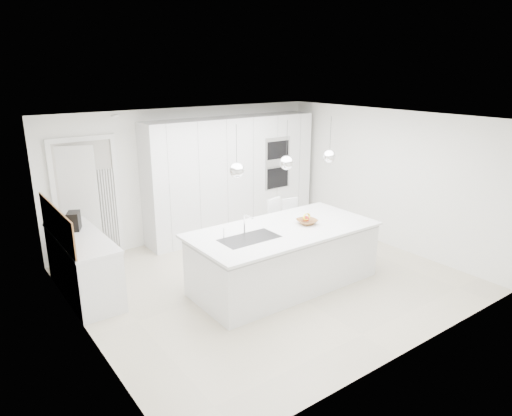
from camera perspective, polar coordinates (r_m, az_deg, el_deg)
floor at (r=7.29m, az=1.41°, el=-8.87°), size 5.50×5.50×0.00m
wall_back at (r=8.88m, az=-8.41°, el=4.28°), size 5.50×0.00×5.50m
wall_left at (r=5.68m, az=-21.18°, el=-4.04°), size 0.00×5.00×5.00m
ceiling at (r=6.59m, az=1.56°, el=11.09°), size 5.50×5.50×0.00m
tall_cabinets at (r=9.05m, az=-3.00°, el=4.02°), size 3.60×0.60×2.30m
oven_stack at (r=9.27m, az=2.72°, el=5.61°), size 0.62×0.04×1.05m
doorway_frame at (r=8.22m, az=-20.31°, el=0.74°), size 1.11×0.08×2.13m
hallway_door at (r=8.12m, az=-21.88°, el=0.22°), size 0.76×0.38×2.00m
radiator at (r=8.34m, az=-18.08°, el=-0.06°), size 0.32×0.04×1.40m
left_base_cabinets at (r=7.13m, az=-20.77°, el=-6.84°), size 0.60×1.80×0.86m
left_worktop at (r=6.97m, az=-21.15°, el=-3.45°), size 0.62×1.82×0.04m
oak_backsplash at (r=6.83m, az=-23.71°, el=-1.77°), size 0.02×1.80×0.50m
island_base at (r=6.95m, az=3.60°, el=-6.32°), size 2.80×1.20×0.86m
island_worktop at (r=6.82m, az=3.40°, el=-2.72°), size 2.84×1.40×0.04m
island_sink at (r=6.44m, az=-0.82°, el=-4.49°), size 0.84×0.44×0.18m
island_tap at (r=6.54m, az=-1.48°, el=-2.00°), size 0.02×0.02×0.30m
pendant_left at (r=6.01m, az=-2.42°, el=4.72°), size 0.20×0.20×0.20m
pendant_mid at (r=6.51m, az=3.84°, el=5.64°), size 0.20×0.20×0.20m
pendant_right at (r=7.08m, az=9.17°, el=6.38°), size 0.20×0.20×0.20m
fruit_bowl at (r=7.02m, az=6.38°, el=-1.71°), size 0.33×0.33×0.07m
espresso_machine at (r=7.21m, az=-21.81°, el=-1.52°), size 0.26×0.30×0.27m
bar_stool_left at (r=7.83m, az=2.84°, el=-2.78°), size 0.47×0.56×1.06m
bar_stool_right at (r=8.12m, az=4.73°, el=-2.37°), size 0.40×0.50×0.98m
apple_a at (r=7.05m, az=6.38°, el=-1.38°), size 0.08×0.08×0.08m
apple_b at (r=7.05m, az=6.26°, el=-1.32°), size 0.09×0.09×0.09m
apple_c at (r=7.05m, az=6.15°, el=-1.35°), size 0.08×0.08×0.08m
banana_bunch at (r=7.01m, az=6.34°, el=-1.10°), size 0.23×0.16×0.20m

